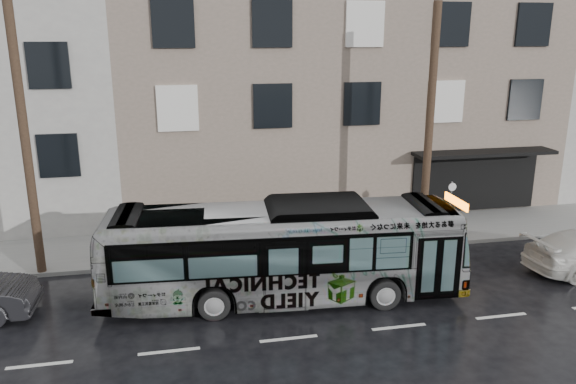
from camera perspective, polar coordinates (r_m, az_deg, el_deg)
The scene contains 7 objects.
ground at distance 18.00m, azimuth -1.55°, elevation -10.71°, with size 120.00×120.00×0.00m, color black.
sidewalk at distance 22.41m, azimuth -3.72°, elevation -5.03°, with size 90.00×3.60×0.15m, color gray.
building_taupe at distance 29.71m, azimuth 3.75°, elevation 10.88°, with size 20.00×12.00×11.00m, color gray.
utility_pole_front at distance 21.54m, azimuth 14.16°, elevation 6.29°, with size 0.30×0.30×9.00m, color #453222.
utility_pole_rear at distance 20.05m, azimuth -25.12°, elevation 4.59°, with size 0.30×0.30×9.00m, color #453222.
sign_post at distance 22.78m, azimuth 16.11°, elevation -1.90°, with size 0.06×0.06×2.40m, color slate.
bus at distance 17.39m, azimuth -0.50°, elevation -6.08°, with size 2.61×11.15×3.11m, color #B2B2B2.
Camera 1 is at (-2.72, -15.87, 8.04)m, focal length 35.00 mm.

